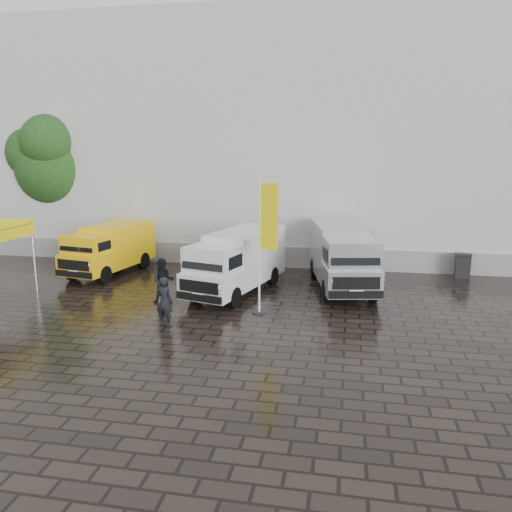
{
  "coord_description": "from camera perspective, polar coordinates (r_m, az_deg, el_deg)",
  "views": [
    {
      "loc": [
        2.8,
        -15.26,
        5.55
      ],
      "look_at": [
        -0.47,
        2.2,
        1.74
      ],
      "focal_mm": 35.0,
      "sensor_mm": 36.0,
      "label": 1
    }
  ],
  "objects": [
    {
      "name": "van_silver",
      "position": [
        20.42,
        9.76,
        -0.16
      ],
      "size": [
        3.05,
        6.13,
        2.54
      ],
      "primitive_type": null,
      "rotation": [
        0.0,
        0.0,
        0.19
      ],
      "color": "#BABCBF",
      "rests_on": "ground"
    },
    {
      "name": "person_front",
      "position": [
        16.14,
        -10.39,
        -5.16
      ],
      "size": [
        0.67,
        0.52,
        1.63
      ],
      "primitive_type": "imported",
      "rotation": [
        0.0,
        0.0,
        2.91
      ],
      "color": "black",
      "rests_on": "ground"
    },
    {
      "name": "tree",
      "position": [
        29.01,
        -21.85,
        9.87
      ],
      "size": [
        4.21,
        4.24,
        7.55
      ],
      "color": "black",
      "rests_on": "ground"
    },
    {
      "name": "exhibition_hall",
      "position": [
        31.28,
        9.39,
        12.78
      ],
      "size": [
        44.0,
        16.0,
        12.0
      ],
      "primitive_type": "cube",
      "color": "silver",
      "rests_on": "ground"
    },
    {
      "name": "wheelie_bin",
      "position": [
        23.75,
        22.57,
        -1.0
      ],
      "size": [
        0.73,
        0.73,
        1.08
      ],
      "primitive_type": "cube",
      "rotation": [
        0.0,
        0.0,
        -0.14
      ],
      "color": "black",
      "rests_on": "ground"
    },
    {
      "name": "ground",
      "position": [
        16.48,
        0.21,
        -7.56
      ],
      "size": [
        120.0,
        120.0,
        0.0
      ],
      "primitive_type": "plane",
      "color": "black",
      "rests_on": "ground"
    },
    {
      "name": "van_yellow",
      "position": [
        23.4,
        -16.42,
        0.64
      ],
      "size": [
        2.61,
        4.99,
        2.19
      ],
      "primitive_type": null,
      "rotation": [
        0.0,
        0.0,
        -0.17
      ],
      "color": "yellow",
      "rests_on": "ground"
    },
    {
      "name": "person_tent",
      "position": [
        18.54,
        -10.54,
        -2.82
      ],
      "size": [
        0.95,
        0.83,
        1.67
      ],
      "primitive_type": "imported",
      "rotation": [
        0.0,
        0.0,
        0.28
      ],
      "color": "black",
      "rests_on": "ground"
    },
    {
      "name": "hall_plinth",
      "position": [
        23.77,
        8.45,
        -0.28
      ],
      "size": [
        44.0,
        0.15,
        1.0
      ],
      "primitive_type": "cube",
      "color": "gray",
      "rests_on": "ground"
    },
    {
      "name": "flagpole",
      "position": [
        16.72,
        1.0,
        1.85
      ],
      "size": [
        0.88,
        0.5,
        4.65
      ],
      "color": "black",
      "rests_on": "ground"
    },
    {
      "name": "van_white",
      "position": [
        19.47,
        -2.25,
        -0.84
      ],
      "size": [
        3.2,
        5.78,
        2.38
      ],
      "primitive_type": null,
      "rotation": [
        0.0,
        0.0,
        -0.26
      ],
      "color": "silver",
      "rests_on": "ground"
    }
  ]
}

